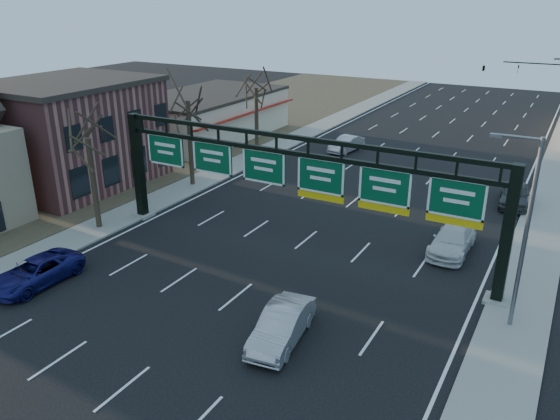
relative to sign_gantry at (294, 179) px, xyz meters
The scene contains 18 objects.
ground 9.24m from the sign_gantry, 91.15° to the right, with size 160.00×160.00×0.00m, color black.
sidewalk_left 18.24m from the sign_gantry, 137.20° to the left, with size 3.00×120.00×0.12m, color gray.
sidewalk_right 18.02m from the sign_gantry, 43.51° to the left, with size 3.00×120.00×0.12m, color gray.
dirt_strip_left 28.25m from the sign_gantry, 154.50° to the left, with size 21.00×120.00×0.06m, color #473D2B.
lane_markings 12.86m from the sign_gantry, 90.76° to the left, with size 21.60×120.00×0.01m, color white.
sign_gantry is the anchor object (origin of this frame).
brick_block 21.87m from the sign_gantry, behind, with size 10.40×12.40×8.30m.
cream_strip 30.24m from the sign_gantry, 135.86° to the left, with size 10.90×18.40×4.70m.
tree_gantry 13.53m from the sign_gantry, 166.97° to the right, with size 3.60×3.60×8.48m.
tree_mid 15.08m from the sign_gantry, 151.63° to the left, with size 3.60×3.60×9.24m.
tree_far 21.57m from the sign_gantry, 127.32° to the left, with size 3.60×3.60×8.86m.
streetlight_near 12.48m from the sign_gantry, ahead, with size 2.15×0.22×9.00m.
traffic_signal_mast 47.33m from the sign_gantry, 83.29° to the left, with size 10.16×0.54×7.00m.
car_blue_suv 14.79m from the sign_gantry, 135.32° to the right, with size 2.34×5.08×1.41m, color navy.
car_silver_sedan 9.76m from the sign_gantry, 65.44° to the right, with size 1.65×4.75×1.56m, color #A1A2A6.
car_white_wagon 10.27m from the sign_gantry, 30.19° to the left, with size 2.12×5.21×1.51m, color silver.
car_grey_far 18.59m from the sign_gantry, 55.39° to the left, with size 1.96×4.88×1.66m, color #3A3C3F.
car_silver_distant 23.75m from the sign_gantry, 105.10° to the left, with size 1.59×4.56×1.50m, color #B7B6BB.
Camera 1 is at (13.83, -18.10, 14.35)m, focal length 35.00 mm.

